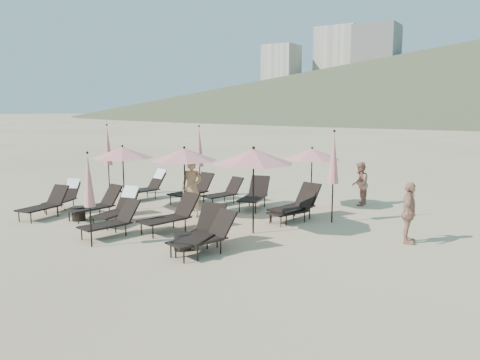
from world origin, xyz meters
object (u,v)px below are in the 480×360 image
Objects in this scene: umbrella_open_1 at (184,155)px; umbrella_closed_1 at (334,159)px; lounger_3 at (112,220)px; lounger_9 at (255,194)px; side_table_0 at (79,214)px; umbrella_open_0 at (123,153)px; umbrella_closed_2 at (108,146)px; umbrella_open_2 at (253,157)px; beachgoer_a at (192,188)px; lounger_2 at (119,207)px; lounger_13 at (65,195)px; beachgoer_c at (409,213)px; lounger_6 at (148,185)px; lounger_11 at (297,203)px; umbrella_closed_3 at (199,147)px; lounger_4 at (202,230)px; lounger_7 at (193,189)px; lounger_1 at (97,204)px; side_table_1 at (182,242)px; beachgoer_b at (360,184)px; lounger_0 at (45,204)px; lounger_12 at (172,215)px; umbrella_open_3 at (312,154)px; umbrella_closed_0 at (89,181)px; lounger_8 at (224,192)px; lounger_5 at (205,235)px; lounger_10 at (293,208)px.

umbrella_closed_1 is (4.11, 1.86, -0.05)m from umbrella_open_1.
lounger_9 is at bearing 86.73° from lounger_3.
umbrella_closed_1 reaches higher than side_table_0.
umbrella_closed_2 is (-2.59, 1.65, 0.01)m from umbrella_open_0.
umbrella_open_2 is 1.30× the size of beachgoer_a.
umbrella_open_2 is at bearing 7.42° from lounger_2.
lounger_13 is 11.02m from beachgoer_c.
lounger_6 reaches higher than lounger_11.
beachgoer_c is at bearing -15.08° from umbrella_closed_3.
umbrella_closed_2 reaches higher than umbrella_closed_3.
lounger_4 is 2.54m from umbrella_open_2.
beachgoer_a is (3.32, -1.47, 0.40)m from lounger_6.
umbrella_open_0 is at bearing -107.58° from lounger_7.
umbrella_open_1 is 0.81× the size of umbrella_closed_1.
lounger_1 is 9.11m from beachgoer_c.
beachgoer_b is at bearing 76.63° from side_table_1.
beachgoer_b is at bearing 36.46° from lounger_0.
lounger_11 reaches higher than lounger_4.
umbrella_closed_1 is at bearing -11.49° from umbrella_closed_3.
lounger_0 is at bearing -156.71° from lounger_12.
lounger_2 is 5.35m from lounger_11.
umbrella_closed_2 reaches higher than lounger_11.
umbrella_open_3 is at bearing 46.68° from beachgoer_c.
umbrella_closed_2 is at bearing 102.58° from lounger_0.
lounger_6 is 6.40m from umbrella_closed_0.
umbrella_open_3 is (2.95, 0.97, 1.44)m from lounger_8.
lounger_5 and lounger_13 have the same top height.
umbrella_closed_2 is at bearing 149.63° from lounger_3.
umbrella_open_3 is at bearing 69.90° from umbrella_closed_0.
umbrella_closed_2 reaches higher than beachgoer_a.
umbrella_open_1 is 0.81× the size of umbrella_closed_3.
umbrella_open_1 is at bearing 96.36° from lounger_3.
umbrella_closed_3 is (-2.87, 0.64, 1.45)m from lounger_9.
beachgoer_a reaches higher than lounger_11.
umbrella_closed_0 is at bearing -88.24° from umbrella_open_1.
lounger_10 is 0.90× the size of beachgoer_a.
lounger_0 is 2.60m from lounger_2.
umbrella_closed_2 reaches higher than umbrella_open_3.
umbrella_closed_3 reaches higher than side_table_1.
side_table_1 is at bearing -10.22° from lounger_0.
lounger_0 is at bearing -166.11° from side_table_0.
lounger_1 is at bearing 157.88° from lounger_4.
umbrella_open_1 is 1.46× the size of beachgoer_b.
umbrella_open_1 reaches higher than lounger_13.
umbrella_open_1 reaches higher than lounger_4.
side_table_0 is (-0.21, -0.53, -0.24)m from lounger_1.
lounger_9 is at bearing 38.43° from lounger_0.
beachgoer_a is (3.79, 2.56, 0.47)m from lounger_0.
lounger_13 is (-0.62, 1.18, 0.02)m from lounger_0.
lounger_11 is 4.55× the size of side_table_0.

